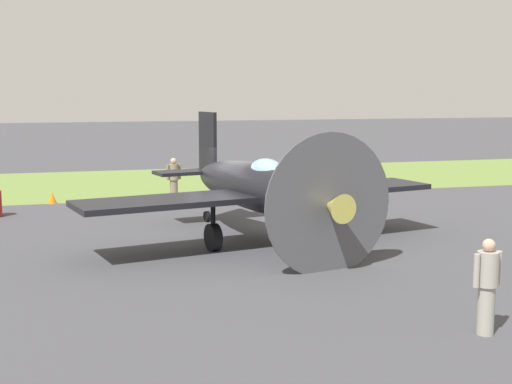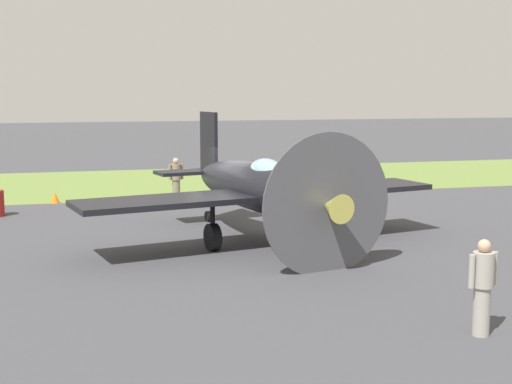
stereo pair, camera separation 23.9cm
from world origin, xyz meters
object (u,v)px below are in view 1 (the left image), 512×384
(ground_crew_mechanic, at_px, (174,179))
(airplane_lead, at_px, (259,188))
(runway_marker_cone, at_px, (52,198))
(ground_crew_chief, at_px, (487,284))

(ground_crew_mechanic, bearing_deg, airplane_lead, 78.25)
(airplane_lead, relative_size, ground_crew_mechanic, 6.16)
(airplane_lead, xyz_separation_m, runway_marker_cone, (5.70, -8.97, -1.36))
(airplane_lead, bearing_deg, ground_crew_chief, 89.72)
(ground_crew_chief, distance_m, ground_crew_mechanic, 16.70)
(airplane_lead, height_order, ground_crew_chief, airplane_lead)
(ground_crew_mechanic, xyz_separation_m, runway_marker_cone, (4.54, -1.06, -0.69))
(ground_crew_chief, height_order, ground_crew_mechanic, same)
(airplane_lead, xyz_separation_m, ground_crew_mechanic, (1.16, -7.92, -0.67))
(airplane_lead, bearing_deg, ground_crew_mechanic, -93.59)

